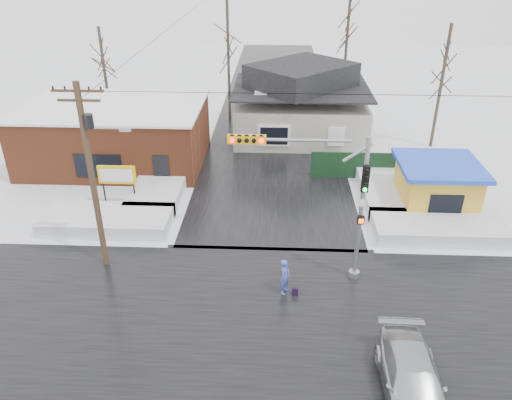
{
  "coord_description": "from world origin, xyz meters",
  "views": [
    {
      "loc": [
        0.27,
        -16.33,
        14.18
      ],
      "look_at": [
        -0.7,
        4.84,
        3.0
      ],
      "focal_mm": 35.0,
      "sensor_mm": 36.0,
      "label": 1
    }
  ],
  "objects_px": {
    "traffic_signal": "(327,190)",
    "marquee_sign": "(117,176)",
    "kiosk": "(436,186)",
    "car": "(412,381)",
    "utility_pole": "(92,168)",
    "pedestrian": "(285,277)"
  },
  "relations": [
    {
      "from": "traffic_signal",
      "to": "car",
      "type": "bearing_deg",
      "value": -69.1
    },
    {
      "from": "utility_pole",
      "to": "marquee_sign",
      "type": "bearing_deg",
      "value": 100.13
    },
    {
      "from": "marquee_sign",
      "to": "kiosk",
      "type": "relative_size",
      "value": 0.55
    },
    {
      "from": "pedestrian",
      "to": "kiosk",
      "type": "bearing_deg",
      "value": -22.19
    },
    {
      "from": "traffic_signal",
      "to": "kiosk",
      "type": "distance_m",
      "value": 10.43
    },
    {
      "from": "car",
      "to": "traffic_signal",
      "type": "bearing_deg",
      "value": 111.79
    },
    {
      "from": "pedestrian",
      "to": "car",
      "type": "bearing_deg",
      "value": -117.77
    },
    {
      "from": "traffic_signal",
      "to": "utility_pole",
      "type": "xyz_separation_m",
      "value": [
        -10.36,
        0.53,
        0.57
      ]
    },
    {
      "from": "traffic_signal",
      "to": "pedestrian",
      "type": "distance_m",
      "value": 4.27
    },
    {
      "from": "kiosk",
      "to": "car",
      "type": "bearing_deg",
      "value": -107.73
    },
    {
      "from": "traffic_signal",
      "to": "kiosk",
      "type": "bearing_deg",
      "value": 44.84
    },
    {
      "from": "utility_pole",
      "to": "car",
      "type": "xyz_separation_m",
      "value": [
        12.98,
        -7.4,
        -4.39
      ]
    },
    {
      "from": "traffic_signal",
      "to": "utility_pole",
      "type": "relative_size",
      "value": 0.78
    },
    {
      "from": "utility_pole",
      "to": "kiosk",
      "type": "distance_m",
      "value": 18.95
    },
    {
      "from": "traffic_signal",
      "to": "marquee_sign",
      "type": "xyz_separation_m",
      "value": [
        -11.43,
        6.53,
        -2.62
      ]
    },
    {
      "from": "utility_pole",
      "to": "pedestrian",
      "type": "xyz_separation_m",
      "value": [
        8.65,
        -1.86,
        -4.25
      ]
    },
    {
      "from": "kiosk",
      "to": "car",
      "type": "height_order",
      "value": "kiosk"
    },
    {
      "from": "utility_pole",
      "to": "car",
      "type": "relative_size",
      "value": 1.81
    },
    {
      "from": "car",
      "to": "marquee_sign",
      "type": "bearing_deg",
      "value": 137.27
    },
    {
      "from": "marquee_sign",
      "to": "kiosk",
      "type": "bearing_deg",
      "value": 1.55
    },
    {
      "from": "car",
      "to": "kiosk",
      "type": "bearing_deg",
      "value": 73.16
    },
    {
      "from": "traffic_signal",
      "to": "utility_pole",
      "type": "bearing_deg",
      "value": 177.05
    }
  ]
}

